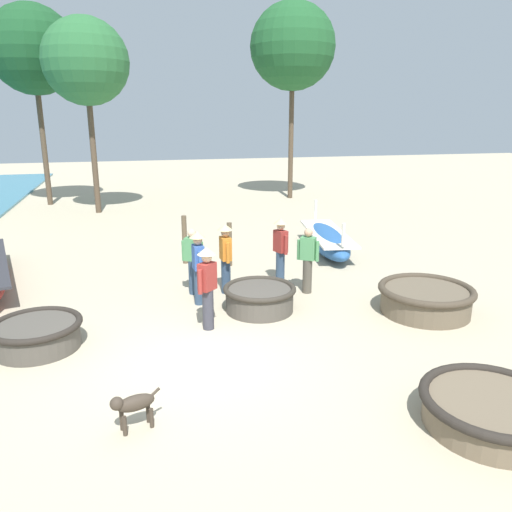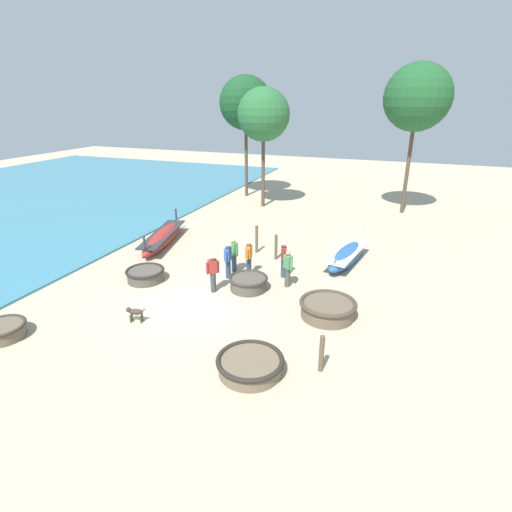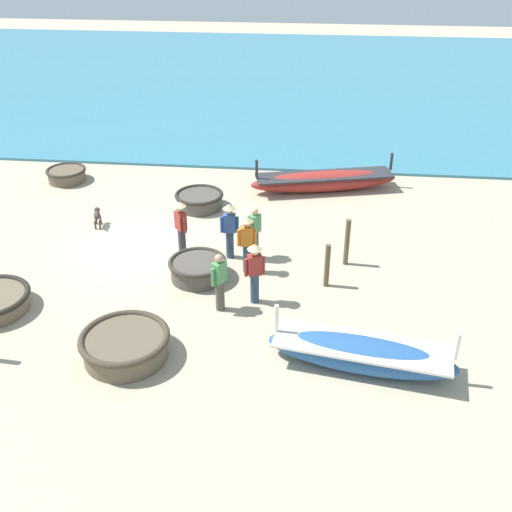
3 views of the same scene
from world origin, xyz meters
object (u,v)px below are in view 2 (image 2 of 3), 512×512
(long_boat_ochre_hull, at_px, (163,237))
(fisherman_standing_right, at_px, (284,256))
(long_boat_white_hull, at_px, (347,255))
(fisherman_by_coracle, at_px, (234,254))
(mooring_post_inland, at_px, (322,354))
(tree_left_mid, at_px, (246,103))
(coracle_far_left, at_px, (145,274))
(mooring_post_mid_beach, at_px, (276,247))
(coracle_center, at_px, (250,364))
(coracle_front_left, at_px, (248,282))
(tree_right_mid, at_px, (418,98))
(fisherman_standing_left, at_px, (213,270))
(dog, at_px, (135,312))
(fisherman_with_hat, at_px, (228,257))
(coracle_upturned, at_px, (3,330))
(fisherman_hauling, at_px, (288,267))
(mooring_post_shoreline, at_px, (257,239))
(coracle_front_right, at_px, (328,308))
(fisherman_crouching, at_px, (249,255))
(tree_leftmost, at_px, (264,115))

(long_boat_ochre_hull, bearing_deg, fisherman_standing_right, -13.40)
(long_boat_white_hull, distance_m, fisherman_by_coracle, 5.29)
(mooring_post_inland, xyz_separation_m, tree_left_mid, (-10.10, 19.26, 6.22))
(coracle_far_left, xyz_separation_m, mooring_post_mid_beach, (4.38, 4.21, 0.33))
(long_boat_white_hull, height_order, long_boat_ochre_hull, long_boat_white_hull)
(coracle_center, bearing_deg, coracle_front_left, 112.48)
(long_boat_ochre_hull, bearing_deg, tree_right_mid, 43.78)
(coracle_front_left, xyz_separation_m, coracle_center, (1.99, -4.82, -0.04))
(fisherman_standing_left, relative_size, dog, 2.50)
(coracle_front_left, distance_m, long_boat_ochre_hull, 7.02)
(fisherman_with_hat, bearing_deg, coracle_upturned, -125.89)
(coracle_center, height_order, coracle_upturned, coracle_center)
(long_boat_ochre_hull, xyz_separation_m, tree_right_mid, (11.49, 11.01, 6.80))
(long_boat_white_hull, distance_m, tree_left_mid, 15.92)
(fisherman_with_hat, bearing_deg, fisherman_standing_right, 23.36)
(coracle_center, xyz_separation_m, tree_left_mid, (-8.27, 20.03, 6.53))
(long_boat_ochre_hull, height_order, fisherman_hauling, fisherman_hauling)
(fisherman_standing_left, xyz_separation_m, mooring_post_mid_beach, (1.24, 4.12, -0.34))
(mooring_post_shoreline, bearing_deg, fisherman_by_coracle, -91.94)
(fisherman_by_coracle, relative_size, tree_left_mid, 0.18)
(mooring_post_shoreline, xyz_separation_m, mooring_post_mid_beach, (1.18, -0.54, -0.07))
(fisherman_with_hat, distance_m, dog, 4.69)
(coracle_far_left, xyz_separation_m, long_boat_white_hull, (7.59, 4.96, 0.09))
(mooring_post_shoreline, bearing_deg, coracle_front_right, -47.45)
(dog, distance_m, tree_left_mid, 20.30)
(fisherman_by_coracle, height_order, mooring_post_inland, fisherman_by_coracle)
(fisherman_with_hat, bearing_deg, fisherman_hauling, 2.64)
(coracle_front_left, relative_size, tree_left_mid, 0.18)
(dog, bearing_deg, fisherman_hauling, 47.95)
(long_boat_white_hull, xyz_separation_m, mooring_post_mid_beach, (-3.21, -0.74, 0.24))
(coracle_front_right, xyz_separation_m, fisherman_by_coracle, (-4.65, 2.39, 0.51))
(fisherman_crouching, relative_size, mooring_post_inland, 1.47)
(coracle_upturned, relative_size, long_boat_ochre_hull, 0.27)
(fisherman_standing_right, relative_size, fisherman_crouching, 1.00)
(dog, bearing_deg, fisherman_with_hat, 71.26)
(mooring_post_shoreline, bearing_deg, fisherman_standing_left, -90.75)
(fisherman_hauling, relative_size, fisherman_crouching, 0.94)
(coracle_front_left, distance_m, mooring_post_shoreline, 4.16)
(fisherman_by_coracle, bearing_deg, long_boat_ochre_hull, 158.61)
(mooring_post_shoreline, height_order, tree_leftmost, tree_leftmost)
(long_boat_white_hull, distance_m, fisherman_standing_right, 3.46)
(tree_right_mid, bearing_deg, tree_left_mid, 175.71)
(fisherman_standing_right, distance_m, mooring_post_shoreline, 3.17)
(dog, height_order, tree_leftmost, tree_leftmost)
(long_boat_ochre_hull, distance_m, mooring_post_inland, 12.43)
(fisherman_by_coracle, distance_m, fisherman_hauling, 2.69)
(coracle_upturned, distance_m, fisherman_crouching, 9.21)
(mooring_post_mid_beach, relative_size, tree_leftmost, 0.16)
(mooring_post_inland, relative_size, mooring_post_shoreline, 0.82)
(long_boat_white_hull, bearing_deg, coracle_front_left, -127.71)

